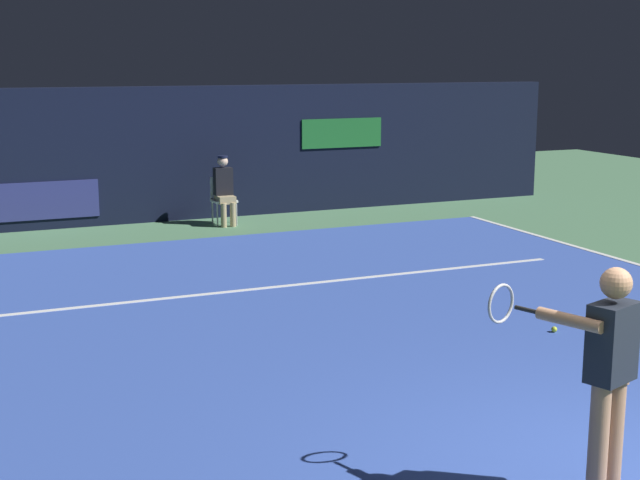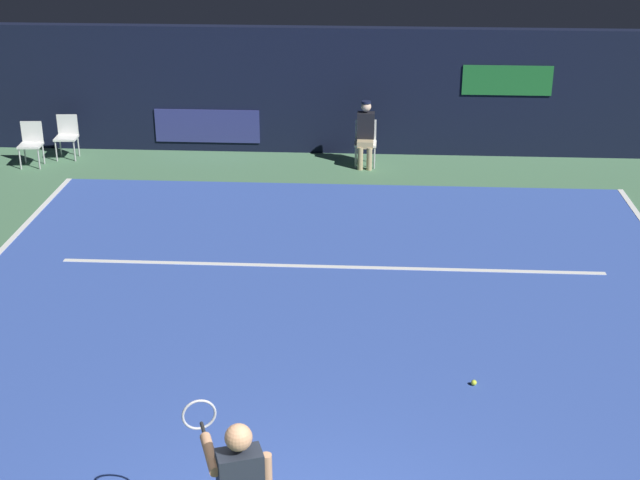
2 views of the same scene
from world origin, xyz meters
TOP-DOWN VIEW (x-y plane):
  - ground_plane at (0.00, 4.83)m, footprint 32.37×32.37m
  - court_surface at (0.00, 4.83)m, footprint 10.59×11.65m
  - line_service at (0.00, 6.87)m, footprint 8.26×0.10m
  - back_wall at (-0.00, 12.77)m, footprint 16.38×0.33m
  - line_judge_on_chair at (0.45, 11.82)m, footprint 0.45×0.53m
  - courtside_chair_near at (-6.23, 11.46)m, footprint 0.47×0.44m
  - courtside_chair_far at (-5.67, 12.02)m, footprint 0.46×0.44m
  - tennis_ball at (1.86, 3.61)m, footprint 0.07×0.07m

SIDE VIEW (x-z plane):
  - ground_plane at x=0.00m, z-range 0.00..0.00m
  - court_surface at x=0.00m, z-range 0.00..0.01m
  - line_service at x=0.00m, z-range 0.01..0.02m
  - tennis_ball at x=1.86m, z-range 0.01..0.08m
  - courtside_chair_near at x=-6.23m, z-range 0.06..0.94m
  - courtside_chair_far at x=-5.67m, z-range 0.06..0.94m
  - line_judge_on_chair at x=0.45m, z-range 0.03..1.35m
  - back_wall at x=0.00m, z-range 0.00..2.60m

